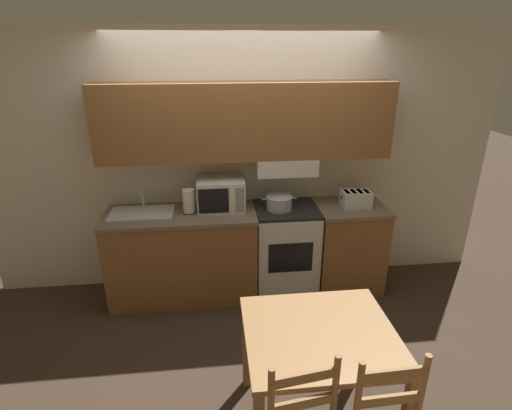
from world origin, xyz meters
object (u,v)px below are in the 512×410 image
(toaster, at_px, (356,199))
(dining_table, at_px, (319,346))
(microwave, at_px, (221,194))
(stove_range, at_px, (285,249))
(sink_basin, at_px, (142,213))
(paper_towel_roll, at_px, (189,201))
(cooking_pot, at_px, (279,202))

(toaster, distance_m, dining_table, 1.80)
(microwave, bearing_deg, dining_table, -72.12)
(stove_range, bearing_deg, sink_basin, -179.41)
(microwave, xyz_separation_m, paper_towel_roll, (-0.31, -0.07, -0.04))
(cooking_pot, distance_m, toaster, 0.75)
(sink_basin, relative_size, paper_towel_roll, 2.53)
(cooking_pot, xyz_separation_m, toaster, (0.75, -0.02, 0.01))
(cooking_pot, bearing_deg, sink_basin, 179.61)
(sink_basin, xyz_separation_m, paper_towel_roll, (0.44, 0.00, 0.10))
(microwave, distance_m, dining_table, 1.82)
(sink_basin, xyz_separation_m, dining_table, (1.29, -1.62, -0.27))
(stove_range, xyz_separation_m, paper_towel_roll, (-0.94, -0.01, 0.57))
(stove_range, bearing_deg, dining_table, -93.08)
(paper_towel_roll, bearing_deg, dining_table, -62.35)
(microwave, bearing_deg, cooking_pot, -7.99)
(dining_table, bearing_deg, paper_towel_roll, 117.65)
(stove_range, xyz_separation_m, cooking_pot, (-0.08, -0.02, 0.52))
(dining_table, bearing_deg, toaster, 64.33)
(sink_basin, relative_size, dining_table, 0.64)
(stove_range, height_order, dining_table, stove_range)
(sink_basin, bearing_deg, stove_range, 0.59)
(microwave, xyz_separation_m, sink_basin, (-0.75, -0.07, -0.13))
(paper_towel_roll, bearing_deg, cooking_pot, -0.76)
(cooking_pot, relative_size, toaster, 1.16)
(toaster, bearing_deg, microwave, 175.72)
(microwave, bearing_deg, paper_towel_roll, -167.71)
(cooking_pot, bearing_deg, toaster, -1.52)
(toaster, height_order, paper_towel_roll, paper_towel_roll)
(sink_basin, distance_m, paper_towel_roll, 0.45)
(microwave, relative_size, dining_table, 0.49)
(paper_towel_roll, bearing_deg, toaster, -1.12)
(sink_basin, bearing_deg, dining_table, -51.47)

